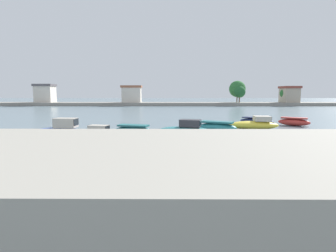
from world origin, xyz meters
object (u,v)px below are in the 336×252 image
Objects in this scene: moored_boat_1 at (60,131)px; moored_boat_6 at (254,124)px; moored_boat_5 at (217,127)px; mooring_buoy_0 at (271,118)px; moored_boat_3 at (133,129)px; moored_boat_4 at (186,130)px; moored_boat_8 at (294,122)px; moored_boat_2 at (100,134)px; moored_boat_7 at (257,121)px; mooring_buoy_1 at (162,141)px.

moored_boat_1 is 20.36m from moored_boat_6.
mooring_buoy_0 is (10.83, 14.16, -0.32)m from moored_boat_5.
moored_boat_4 is at bearing -0.04° from moored_boat_3.
moored_boat_8 is (25.52, 9.34, -0.17)m from moored_boat_1.
moored_boat_1 is 11.64m from moored_boat_4.
moored_boat_1 is 4.07m from moored_boat_2.
moored_boat_2 is 20.93m from moored_boat_7.
moored_boat_2 is at bearing -122.07° from moored_boat_8.
moored_boat_7 is at bearing 73.11° from moored_boat_5.
moored_boat_3 is 9.53× the size of mooring_buoy_0.
mooring_buoy_0 is at bearing 67.43° from moored_boat_6.
moored_boat_6 is 5.18m from moored_boat_7.
moored_boat_3 is 13.55m from moored_boat_6.
moored_boat_1 is 1.17× the size of moored_boat_2.
moored_boat_6 is at bearing 19.76° from moored_boat_1.
moored_boat_4 is 4.31m from moored_boat_5.
mooring_buoy_1 is at bearing -105.24° from moored_boat_5.
moored_boat_7 is 8.58m from mooring_buoy_0.
mooring_buoy_0 is at bearing 38.00° from moored_boat_1.
moored_boat_1 is 0.90× the size of moored_boat_4.
moored_boat_5 is 11.90m from moored_boat_8.
mooring_buoy_0 is at bearing 53.66° from moored_boat_2.
mooring_buoy_1 is (3.03, -5.39, -0.22)m from moored_boat_3.
moored_boat_8 is (10.54, 5.53, -0.04)m from moored_boat_5.
moored_boat_5 reaches higher than moored_boat_8.
moored_boat_4 reaches higher than moored_boat_8.
moored_boat_7 reaches higher than mooring_buoy_0.
moored_boat_2 is 11.04× the size of mooring_buoy_1.
moored_boat_5 is 10.63× the size of mooring_buoy_1.
moored_boat_3 is 1.08× the size of moored_boat_8.
moored_boat_1 is 0.93× the size of moored_boat_6.
moored_boat_2 is 7.95m from moored_boat_4.
moored_boat_6 is at bearing 40.01° from mooring_buoy_1.
moored_boat_2 is 1.17× the size of moored_boat_8.
moored_boat_2 reaches higher than mooring_buoy_1.
moored_boat_1 is at bearing -113.64° from moored_boat_7.
mooring_buoy_1 is (-2.23, -3.87, -0.35)m from moored_boat_4.
moored_boat_7 reaches higher than moored_boat_3.
moored_boat_7 is at bearing 46.72° from moored_boat_2.
moored_boat_8 is (6.01, 3.52, -0.07)m from moored_boat_6.
moored_boat_8 reaches higher than mooring_buoy_1.
moored_boat_7 is (21.28, 10.69, -0.23)m from moored_boat_1.
moored_boat_6 is (7.93, 4.66, 0.02)m from moored_boat_4.
moored_boat_3 is at bearing -112.17° from moored_boat_7.
mooring_buoy_1 is (-11.93, -13.39, -0.24)m from moored_boat_7.
moored_boat_2 is 1.08× the size of moored_boat_3.
moored_boat_2 is 1.04× the size of moored_boat_7.
mooring_buoy_0 is 1.07× the size of mooring_buoy_1.
moored_boat_4 is 13.52× the size of mooring_buoy_0.
moored_boat_7 is at bearing 44.31° from moored_boat_3.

